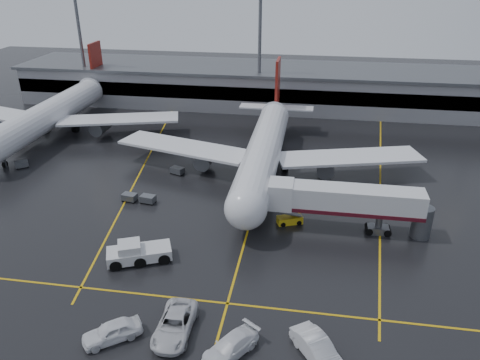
# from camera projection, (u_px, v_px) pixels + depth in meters

# --- Properties ---
(ground) EXTENTS (220.00, 220.00, 0.00)m
(ground) POSITION_uv_depth(u_px,v_px,m) (256.00, 201.00, 66.01)
(ground) COLOR black
(ground) RESTS_ON ground
(apron_line_centre) EXTENTS (0.25, 90.00, 0.02)m
(apron_line_centre) POSITION_uv_depth(u_px,v_px,m) (256.00, 200.00, 66.01)
(apron_line_centre) COLOR gold
(apron_line_centre) RESTS_ON ground
(apron_line_stop) EXTENTS (60.00, 0.25, 0.02)m
(apron_line_stop) POSITION_uv_depth(u_px,v_px,m) (227.00, 303.00, 46.41)
(apron_line_stop) COLOR gold
(apron_line_stop) RESTS_ON ground
(apron_line_left) EXTENTS (9.99, 69.35, 0.02)m
(apron_line_left) POSITION_uv_depth(u_px,v_px,m) (145.00, 163.00, 77.82)
(apron_line_left) COLOR gold
(apron_line_left) RESTS_ON ground
(apron_line_right) EXTENTS (7.57, 69.64, 0.02)m
(apron_line_right) POSITION_uv_depth(u_px,v_px,m) (380.00, 179.00, 72.30)
(apron_line_right) COLOR gold
(apron_line_right) RESTS_ON ground
(terminal) EXTENTS (122.00, 19.00, 8.60)m
(terminal) POSITION_uv_depth(u_px,v_px,m) (284.00, 86.00, 106.85)
(terminal) COLOR gray
(terminal) RESTS_ON ground
(light_mast_left) EXTENTS (3.00, 1.20, 25.45)m
(light_mast_left) POSITION_uv_depth(u_px,v_px,m) (80.00, 40.00, 103.73)
(light_mast_left) COLOR #595B60
(light_mast_left) RESTS_ON ground
(light_mast_mid) EXTENTS (3.00, 1.20, 25.45)m
(light_mast_mid) POSITION_uv_depth(u_px,v_px,m) (260.00, 44.00, 97.92)
(light_mast_mid) COLOR #595B60
(light_mast_mid) RESTS_ON ground
(main_airliner) EXTENTS (48.80, 45.60, 14.10)m
(main_airliner) POSITION_uv_depth(u_px,v_px,m) (265.00, 148.00, 72.84)
(main_airliner) COLOR silver
(main_airliner) RESTS_ON ground
(second_airliner) EXTENTS (48.80, 45.60, 14.10)m
(second_airliner) POSITION_uv_depth(u_px,v_px,m) (54.00, 112.00, 89.63)
(second_airliner) COLOR silver
(second_airliner) RESTS_ON ground
(jet_bridge) EXTENTS (19.90, 3.40, 6.05)m
(jet_bridge) POSITION_uv_depth(u_px,v_px,m) (347.00, 202.00, 57.25)
(jet_bridge) COLOR silver
(jet_bridge) RESTS_ON ground
(pushback_tractor) EXTENTS (7.62, 5.35, 2.53)m
(pushback_tractor) POSITION_uv_depth(u_px,v_px,m) (137.00, 253.00, 52.56)
(pushback_tractor) COLOR silver
(pushback_tractor) RESTS_ON ground
(belt_loader) EXTENTS (3.47, 2.42, 2.03)m
(belt_loader) POSITION_uv_depth(u_px,v_px,m) (290.00, 220.00, 60.21)
(belt_loader) COLOR yellow
(belt_loader) RESTS_ON ground
(service_van_a) EXTENTS (3.14, 6.73, 1.86)m
(service_van_a) POSITION_uv_depth(u_px,v_px,m) (175.00, 325.00, 42.44)
(service_van_a) COLOR silver
(service_van_a) RESTS_ON ground
(service_van_b) EXTENTS (5.16, 6.02, 1.66)m
(service_van_b) POSITION_uv_depth(u_px,v_px,m) (230.00, 347.00, 40.18)
(service_van_b) COLOR white
(service_van_b) RESTS_ON ground
(service_van_c) EXTENTS (5.12, 6.04, 1.96)m
(service_van_c) POSITION_uv_depth(u_px,v_px,m) (318.00, 349.00, 39.71)
(service_van_c) COLOR silver
(service_van_c) RESTS_ON ground
(service_van_d) EXTENTS (5.50, 4.86, 1.80)m
(service_van_d) POSITION_uv_depth(u_px,v_px,m) (112.00, 331.00, 41.71)
(service_van_d) COLOR white
(service_van_d) RESTS_ON ground
(baggage_cart_a) EXTENTS (2.18, 1.60, 1.12)m
(baggage_cart_a) POSITION_uv_depth(u_px,v_px,m) (148.00, 199.00, 65.16)
(baggage_cart_a) COLOR #595B60
(baggage_cart_a) RESTS_ON ground
(baggage_cart_b) EXTENTS (2.18, 1.61, 1.12)m
(baggage_cart_b) POSITION_uv_depth(u_px,v_px,m) (130.00, 197.00, 65.65)
(baggage_cart_b) COLOR #595B60
(baggage_cart_b) RESTS_ON ground
(baggage_cart_c) EXTENTS (2.33, 1.93, 1.12)m
(baggage_cart_c) POSITION_uv_depth(u_px,v_px,m) (177.00, 170.00, 73.84)
(baggage_cart_c) COLOR #595B60
(baggage_cart_c) RESTS_ON ground
(baggage_cart_e) EXTENTS (2.38, 2.25, 1.12)m
(baggage_cart_e) POSITION_uv_depth(u_px,v_px,m) (22.00, 164.00, 76.05)
(baggage_cart_e) COLOR #595B60
(baggage_cart_e) RESTS_ON ground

